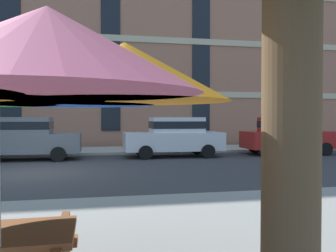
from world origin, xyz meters
name	(u,v)px	position (x,y,z in m)	size (l,w,h in m)	color
ground_plane	(35,173)	(0.00, 0.00, 0.00)	(120.00, 120.00, 0.00)	#38383A
sidewalk_far	(58,151)	(0.00, 6.80, 0.06)	(56.00, 3.60, 0.12)	#B2ADA3
apartment_building	(70,32)	(0.00, 14.99, 8.00)	(43.64, 12.08, 16.00)	#A87056
sedan_gray	(25,137)	(-1.01, 3.70, 0.95)	(4.40, 1.98, 1.78)	slate
sedan_white	(174,136)	(5.35, 3.70, 0.95)	(4.40, 1.98, 1.78)	silver
sedan_red	(288,135)	(10.98, 3.70, 0.95)	(4.40, 1.98, 1.78)	#B21E19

